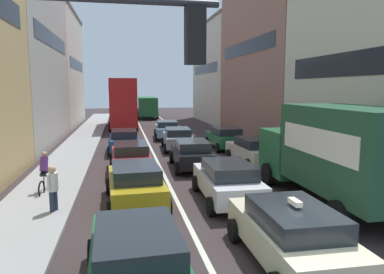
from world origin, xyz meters
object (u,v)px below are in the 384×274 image
Objects in this scene: traffic_light_pole at (63,114)px; sedan_left_lane_third at (131,157)px; pedestrian_near_kerb at (53,187)px; coupe_centre_lane_fourth at (178,138)px; bus_mid_queue_primary at (122,101)px; taxi_centre_lane_front at (291,233)px; sedan_left_lane_fourth at (124,140)px; removalist_box_truck at (333,151)px; wagon_right_lane_far at (225,137)px; bus_far_queue_secondary at (147,105)px; sedan_centre_lane_second at (227,180)px; sedan_centre_lane_fifth at (167,129)px; sedan_left_lane_front at (137,259)px; hatchback_centre_lane_third at (192,153)px; wagon_left_lane_second at (135,183)px; sedan_right_lane_behind_truck at (254,150)px; cyclist_on_sidewalk at (45,173)px.

sedan_left_lane_third is (1.19, 12.53, -3.02)m from traffic_light_pole.
traffic_light_pole is at bearing -53.48° from pedestrian_near_kerb.
traffic_light_pole reaches higher than coupe_centre_lane_fourth.
taxi_centre_lane_front is at bearing -174.18° from bus_mid_queue_primary.
sedan_left_lane_fourth is at bearing 87.13° from traffic_light_pole.
removalist_box_truck is 12.47m from wagon_right_lane_far.
bus_far_queue_secondary is (4.41, 46.55, -2.06)m from traffic_light_pole.
sedan_centre_lane_second and sedan_centre_lane_fifth have the same top height.
sedan_left_lane_front and hatchback_centre_lane_third have the same top height.
hatchback_centre_lane_third and sedan_left_lane_fourth have the same top height.
bus_far_queue_secondary reaches higher than wagon_left_lane_second.
taxi_centre_lane_front reaches higher than wagon_left_lane_second.
coupe_centre_lane_fourth is at bearing 2.00° from sedan_centre_lane_second.
sedan_left_lane_fourth is 0.98× the size of sedan_centre_lane_fifth.
wagon_right_lane_far is (3.17, 16.29, -0.00)m from taxi_centre_lane_front.
taxi_centre_lane_front is 1.00× the size of wagon_right_lane_far.
removalist_box_truck is 7.17m from sedan_right_lane_behind_truck.
wagon_right_lane_far is at bearing -10.09° from taxi_centre_lane_front.
sedan_left_lane_front is at bearing 166.02° from hatchback_centre_lane_third.
sedan_left_lane_front is (-7.11, -4.48, -1.18)m from removalist_box_truck.
sedan_centre_lane_fifth is at bearing -13.68° from wagon_left_lane_second.
wagon_left_lane_second is 1.01× the size of sedan_left_lane_fourth.
wagon_right_lane_far is at bearing -146.22° from sedan_centre_lane_fifth.
removalist_box_truck is 5.35m from taxi_centre_lane_front.
wagon_left_lane_second is at bearing 80.57° from traffic_light_pole.
cyclist_on_sidewalk is at bearing 72.75° from removalist_box_truck.
taxi_centre_lane_front is 0.99× the size of wagon_left_lane_second.
pedestrian_near_kerb reaches higher than wagon_left_lane_second.
coupe_centre_lane_fourth is (-0.13, 16.54, -0.00)m from taxi_centre_lane_front.
bus_mid_queue_primary is (-3.65, 14.02, 2.03)m from coupe_centre_lane_fourth.
sedan_centre_lane_second is 39.43m from bus_far_queue_secondary.
traffic_light_pole is 3.19× the size of cyclist_on_sidewalk.
coupe_centre_lane_fourth is at bearing -166.65° from bus_mid_queue_primary.
bus_far_queue_secondary reaches higher than sedan_centre_lane_second.
sedan_right_lane_behind_truck is 11.26m from pedestrian_near_kerb.
sedan_left_lane_fourth is 0.41× the size of bus_far_queue_secondary.
sedan_left_lane_front is 0.99× the size of sedan_centre_lane_fifth.
taxi_centre_lane_front is 16.54m from coupe_centre_lane_fourth.
wagon_left_lane_second and sedan_centre_lane_fifth have the same top height.
wagon_left_lane_second is 1.00× the size of coupe_centre_lane_fourth.
traffic_light_pole is at bearing 177.25° from bus_mid_queue_primary.
bus_mid_queue_primary reaches higher than coupe_centre_lane_fourth.
sedan_centre_lane_second is 11.55m from coupe_centre_lane_fourth.
pedestrian_near_kerb is (-2.40, -11.54, 0.15)m from sedan_left_lane_fourth.
hatchback_centre_lane_third is at bearing 91.64° from sedan_right_lane_behind_truck.
sedan_centre_lane_fifth is at bearing -10.70° from sedan_left_lane_front.
wagon_right_lane_far is 14.86m from pedestrian_near_kerb.
pedestrian_near_kerb is at bearing 173.58° from bus_mid_queue_primary.
sedan_centre_lane_second is 11.84m from sedan_left_lane_fourth.
hatchback_centre_lane_third is 0.41× the size of bus_far_queue_secondary.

